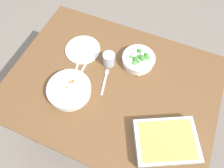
% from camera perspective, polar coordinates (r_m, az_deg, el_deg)
% --- Properties ---
extents(ground_plane, '(6.00, 6.00, 0.00)m').
position_cam_1_polar(ground_plane, '(1.85, -0.00, -10.77)').
color(ground_plane, slate).
extents(dining_table, '(1.20, 0.90, 0.74)m').
position_cam_1_polar(dining_table, '(1.25, -0.00, -1.94)').
color(dining_table, brown).
rests_on(dining_table, ground_plane).
extents(stew_bowl, '(0.25, 0.25, 0.06)m').
position_cam_1_polar(stew_bowl, '(1.14, -11.99, -1.54)').
color(stew_bowl, white).
rests_on(stew_bowl, dining_table).
extents(broccoli_bowl, '(0.20, 0.20, 0.07)m').
position_cam_1_polar(broccoli_bowl, '(1.23, 7.54, 7.00)').
color(broccoli_bowl, white).
rests_on(broccoli_bowl, dining_table).
extents(baking_dish, '(0.37, 0.33, 0.06)m').
position_cam_1_polar(baking_dish, '(1.05, 15.00, -15.36)').
color(baking_dish, silver).
rests_on(baking_dish, dining_table).
extents(drink_cup, '(0.07, 0.07, 0.08)m').
position_cam_1_polar(drink_cup, '(1.21, -0.88, 6.90)').
color(drink_cup, '#B2BCC6').
rests_on(drink_cup, dining_table).
extents(side_plate, '(0.22, 0.22, 0.01)m').
position_cam_1_polar(side_plate, '(1.31, -8.26, 9.61)').
color(side_plate, white).
rests_on(side_plate, dining_table).
extents(spoon_by_stew, '(0.06, 0.17, 0.01)m').
position_cam_1_polar(spoon_by_stew, '(1.21, -10.48, 2.63)').
color(spoon_by_stew, silver).
rests_on(spoon_by_stew, dining_table).
extents(spoon_by_broccoli, '(0.08, 0.17, 0.01)m').
position_cam_1_polar(spoon_by_broccoli, '(1.23, 7.45, 4.64)').
color(spoon_by_broccoli, silver).
rests_on(spoon_by_broccoli, dining_table).
extents(spoon_spare, '(0.06, 0.18, 0.01)m').
position_cam_1_polar(spoon_spare, '(1.18, -1.86, 1.73)').
color(spoon_spare, silver).
rests_on(spoon_spare, dining_table).
extents(fork_on_table, '(0.02, 0.18, 0.01)m').
position_cam_1_polar(fork_on_table, '(1.23, -7.82, 4.89)').
color(fork_on_table, silver).
rests_on(fork_on_table, dining_table).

